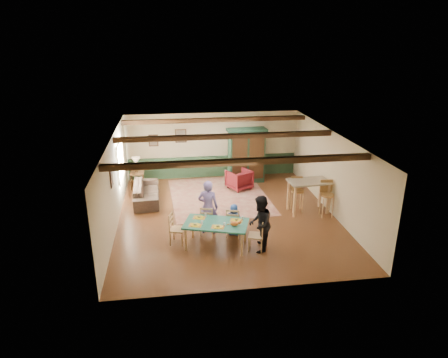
{
  "coord_description": "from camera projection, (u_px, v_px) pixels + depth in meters",
  "views": [
    {
      "loc": [
        -1.75,
        -11.79,
        5.65
      ],
      "look_at": [
        -0.04,
        0.47,
        1.15
      ],
      "focal_mm": 32.0,
      "sensor_mm": 36.0,
      "label": 1
    }
  ],
  "objects": [
    {
      "name": "person_child",
      "position": [
        234.0,
        220.0,
        11.79
      ],
      "size": [
        0.55,
        0.44,
        0.98
      ],
      "primitive_type": "imported",
      "rotation": [
        0.0,
        0.0,
        2.83
      ],
      "color": "#2951A4",
      "rests_on": "floor"
    },
    {
      "name": "bar_stool_left",
      "position": [
        297.0,
        195.0,
        13.37
      ],
      "size": [
        0.45,
        0.49,
        1.17
      ],
      "primitive_type": null,
      "rotation": [
        0.0,
        0.0,
        -0.08
      ],
      "color": "#A3763F",
      "rests_on": "floor"
    },
    {
      "name": "dining_chair_far_left",
      "position": [
        208.0,
        220.0,
        11.85
      ],
      "size": [
        0.52,
        0.53,
        0.92
      ],
      "primitive_type": null,
      "rotation": [
        0.0,
        0.0,
        2.83
      ],
      "color": "tan",
      "rests_on": "floor"
    },
    {
      "name": "wall_right",
      "position": [
        332.0,
        173.0,
        13.13
      ],
      "size": [
        0.02,
        8.0,
        2.7
      ],
      "primitive_type": "cube",
      "color": "beige",
      "rests_on": "floor"
    },
    {
      "name": "ceiling_beam_front",
      "position": [
        241.0,
        162.0,
        10.1
      ],
      "size": [
        6.95,
        0.16,
        0.16
      ],
      "primitive_type": "cube",
      "color": "black",
      "rests_on": "ceiling"
    },
    {
      "name": "sofa",
      "position": [
        146.0,
        192.0,
        14.3
      ],
      "size": [
        0.93,
        2.23,
        0.64
      ],
      "primitive_type": "imported",
      "rotation": [
        0.0,
        0.0,
        1.6
      ],
      "color": "#362921",
      "rests_on": "floor"
    },
    {
      "name": "place_setting_far_left",
      "position": [
        199.0,
        216.0,
        11.34
      ],
      "size": [
        0.46,
        0.4,
        0.11
      ],
      "primitive_type": null,
      "rotation": [
        0.0,
        0.0,
        -0.31
      ],
      "color": "yellow",
      "rests_on": "dining_table"
    },
    {
      "name": "wall_back",
      "position": [
        213.0,
        145.0,
        16.4
      ],
      "size": [
        7.0,
        0.02,
        2.7
      ],
      "primitive_type": "cube",
      "color": "beige",
      "rests_on": "floor"
    },
    {
      "name": "ceiling",
      "position": [
        227.0,
        137.0,
        12.21
      ],
      "size": [
        7.0,
        8.0,
        0.02
      ],
      "primitive_type": "cube",
      "color": "white",
      "rests_on": "wall_back"
    },
    {
      "name": "wall_left",
      "position": [
        114.0,
        183.0,
        12.22
      ],
      "size": [
        0.02,
        8.0,
        2.7
      ],
      "primitive_type": "cube",
      "color": "beige",
      "rests_on": "floor"
    },
    {
      "name": "picture_left_wall",
      "position": [
        112.0,
        178.0,
        11.53
      ],
      "size": [
        0.04,
        0.42,
        0.52
      ],
      "primitive_type": null,
      "color": "#7F715C",
      "rests_on": "wall_left"
    },
    {
      "name": "floor",
      "position": [
        227.0,
        217.0,
        13.14
      ],
      "size": [
        8.0,
        8.0,
        0.0
      ],
      "primitive_type": "plane",
      "color": "#4C2815",
      "rests_on": "ground"
    },
    {
      "name": "dining_chair_end_right",
      "position": [
        256.0,
        235.0,
        10.97
      ],
      "size": [
        0.53,
        0.52,
        0.92
      ],
      "primitive_type": null,
      "rotation": [
        0.0,
        0.0,
        -1.88
      ],
      "color": "tan",
      "rests_on": "floor"
    },
    {
      "name": "cat",
      "position": [
        235.0,
        223.0,
        10.85
      ],
      "size": [
        0.37,
        0.24,
        0.17
      ],
      "primitive_type": null,
      "rotation": [
        0.0,
        0.0,
        -0.31
      ],
      "color": "orange",
      "rests_on": "dining_table"
    },
    {
      "name": "end_table",
      "position": [
        137.0,
        180.0,
        15.46
      ],
      "size": [
        0.53,
        0.53,
        0.65
      ],
      "primitive_type": null,
      "rotation": [
        0.0,
        0.0,
        0.0
      ],
      "color": "black",
      "rests_on": "floor"
    },
    {
      "name": "ceiling_beam_mid",
      "position": [
        225.0,
        136.0,
        12.62
      ],
      "size": [
        6.95,
        0.16,
        0.16
      ],
      "primitive_type": "cube",
      "color": "black",
      "rests_on": "ceiling"
    },
    {
      "name": "wainscot_back",
      "position": [
        213.0,
        166.0,
        16.69
      ],
      "size": [
        6.95,
        0.03,
        0.9
      ],
      "primitive_type": "cube",
      "color": "#1C3320",
      "rests_on": "floor"
    },
    {
      "name": "place_setting_far_right",
      "position": [
        236.0,
        219.0,
        11.17
      ],
      "size": [
        0.46,
        0.4,
        0.11
      ],
      "primitive_type": null,
      "rotation": [
        0.0,
        0.0,
        -0.31
      ],
      "color": "yellow",
      "rests_on": "dining_table"
    },
    {
      "name": "armchair",
      "position": [
        239.0,
        179.0,
        15.39
      ],
      "size": [
        1.1,
        1.11,
        0.76
      ],
      "primitive_type": "imported",
      "rotation": [
        0.0,
        0.0,
        -2.67
      ],
      "color": "#480E16",
      "rests_on": "floor"
    },
    {
      "name": "counter_table",
      "position": [
        308.0,
        196.0,
        13.31
      ],
      "size": [
        1.39,
        0.87,
        1.11
      ],
      "primitive_type": null,
      "rotation": [
        0.0,
        0.0,
        0.07
      ],
      "color": "tan",
      "rests_on": "floor"
    },
    {
      "name": "place_setting_near_left",
      "position": [
        195.0,
        224.0,
        10.89
      ],
      "size": [
        0.46,
        0.4,
        0.11
      ],
      "primitive_type": null,
      "rotation": [
        0.0,
        0.0,
        -0.31
      ],
      "color": "yellow",
      "rests_on": "dining_table"
    },
    {
      "name": "table_lamp",
      "position": [
        136.0,
        165.0,
        15.25
      ],
      "size": [
        0.34,
        0.34,
        0.59
      ],
      "primitive_type": null,
      "rotation": [
        0.0,
        0.0,
        0.04
      ],
      "color": "beige",
      "rests_on": "end_table"
    },
    {
      "name": "ceiling_beam_back",
      "position": [
        216.0,
        120.0,
        15.03
      ],
      "size": [
        6.95,
        0.16,
        0.16
      ],
      "primitive_type": "cube",
      "color": "black",
      "rests_on": "ceiling"
    },
    {
      "name": "dining_table",
      "position": [
        216.0,
        235.0,
        11.18
      ],
      "size": [
        1.96,
        1.46,
        0.73
      ],
      "primitive_type": null,
      "rotation": [
        0.0,
        0.0,
        -0.31
      ],
      "color": "#206753",
      "rests_on": "floor"
    },
    {
      "name": "armoire",
      "position": [
        246.0,
        156.0,
        15.9
      ],
      "size": [
        1.59,
        0.73,
        2.19
      ],
      "primitive_type": "cube",
      "rotation": [
        0.0,
        0.0,
        0.07
      ],
      "color": "#133123",
      "rests_on": "floor"
    },
    {
      "name": "picture_back_a",
      "position": [
        181.0,
        136.0,
        16.04
      ],
      "size": [
        0.45,
        0.04,
        0.55
      ],
      "primitive_type": null,
      "color": "#7F715C",
      "rests_on": "wall_back"
    },
    {
      "name": "window_left",
      "position": [
        120.0,
        161.0,
        13.73
      ],
      "size": [
        0.06,
        1.6,
        1.3
      ],
      "primitive_type": null,
      "color": "white",
      "rests_on": "wall_left"
    },
    {
      "name": "picture_back_b",
      "position": [
        153.0,
        140.0,
        15.95
      ],
      "size": [
        0.38,
        0.04,
        0.48
      ],
      "primitive_type": null,
      "color": "#7F715C",
      "rests_on": "wall_back"
    },
    {
      "name": "dining_chair_far_right",
      "position": [
        234.0,
        222.0,
        11.73
      ],
      "size": [
        0.52,
        0.53,
        0.92
      ],
      "primitive_type": null,
      "rotation": [
        0.0,
        0.0,
        2.83
      ],
      "color": "tan",
      "rests_on": "floor"
    },
    {
      "name": "dining_chair_end_left",
      "position": [
        178.0,
        229.0,
        11.32
      ],
      "size": [
        0.53,
        0.52,
        0.92
      ],
      "primitive_type": null,
      "rotation": [
        0.0,
        0.0,
        1.26
      ],
      "color": "tan",
      "rests_on": "floor"
    },
    {
      "name": "bar_stool_right",
      "position": [
        327.0,
        199.0,
        12.98
      ],
      "size": [
        0.47,
        0.51,
        1.2
      ],
      "primitive_type": null,
      "rotation": [
        0.0,
        0.0,
        -0.09
      ],
      "color": "#A3763F",
      "rests_on": "floor"
    },
    {
      "name": "person_man",
      "position": [
        208.0,
        207.0,
        11.8
      ],
      "size": [
        0.7,
        0.57,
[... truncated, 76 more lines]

